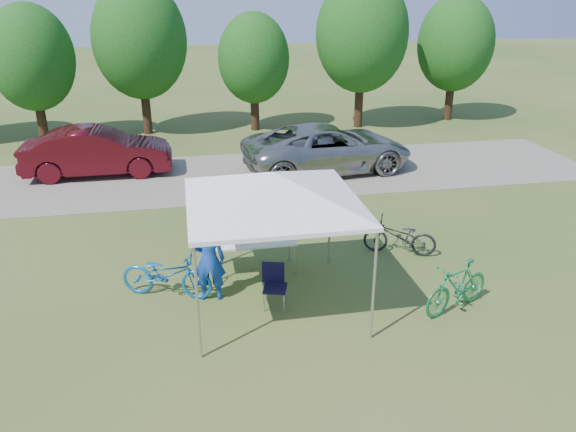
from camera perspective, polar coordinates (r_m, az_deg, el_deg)
name	(u,v)px	position (r m, az deg, el deg)	size (l,w,h in m)	color
ground	(274,303)	(11.28, -1.42, -8.79)	(100.00, 100.00, 0.00)	#2D5119
gravel_strip	(235,176)	(18.52, -5.46, 4.09)	(24.00, 5.00, 0.02)	gray
canopy	(273,176)	(10.15, -1.57, 4.09)	(4.53, 4.53, 3.00)	#A5A5AA
treeline	(209,45)	(23.69, -8.02, 16.79)	(24.89, 4.28, 6.30)	#382314
folding_table	(253,242)	(12.14, -3.57, -2.65)	(1.81, 0.75, 0.74)	white
folding_chair	(274,281)	(10.98, -1.41, -6.64)	(0.54, 0.57, 0.86)	black
cooler	(234,235)	(12.02, -5.51, -1.93)	(0.43, 0.30, 0.31)	white
ice_cream_cup	(280,238)	(12.14, -0.83, -2.24)	(0.07, 0.07, 0.05)	gold
cyclist	(209,260)	(11.11, -8.03, -4.40)	(0.63, 0.42, 1.74)	#133CA1
bike_blue	(167,274)	(11.52, -12.23, -5.78)	(0.66, 1.88, 0.99)	#1569B9
bike_green	(457,287)	(11.28, 16.81, -6.90)	(0.47, 1.66, 1.00)	#1B7D45
bike_dark	(400,237)	(13.24, 11.28, -2.07)	(0.58, 1.67, 0.88)	black
minivan	(328,148)	(18.77, 4.06, 6.92)	(2.59, 5.61, 1.56)	#9B9C98
sedan	(98,152)	(19.35, -18.78, 6.22)	(1.64, 4.70, 1.55)	#4B0C14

